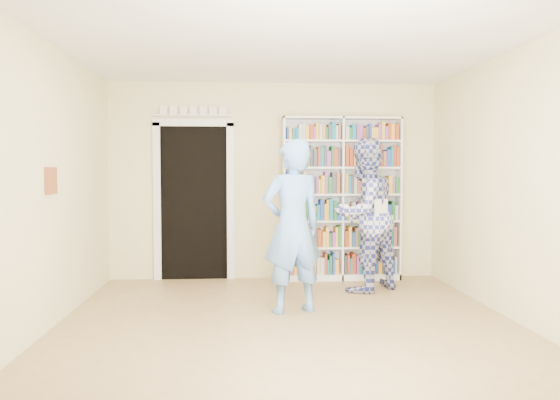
# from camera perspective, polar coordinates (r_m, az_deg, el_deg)

# --- Properties ---
(floor) EXTENTS (5.00, 5.00, 0.00)m
(floor) POSITION_cam_1_polar(r_m,az_deg,el_deg) (5.28, 1.00, -13.32)
(floor) COLOR olive
(floor) RESTS_ON ground
(ceiling) EXTENTS (5.00, 5.00, 0.00)m
(ceiling) POSITION_cam_1_polar(r_m,az_deg,el_deg) (5.21, 1.03, 16.47)
(ceiling) COLOR white
(ceiling) RESTS_ON wall_back
(wall_back) EXTENTS (4.50, 0.00, 4.50)m
(wall_back) POSITION_cam_1_polar(r_m,az_deg,el_deg) (7.57, -0.63, 1.98)
(wall_back) COLOR beige
(wall_back) RESTS_ON floor
(wall_left) EXTENTS (0.00, 5.00, 5.00)m
(wall_left) POSITION_cam_1_polar(r_m,az_deg,el_deg) (5.37, -23.68, 1.31)
(wall_left) COLOR beige
(wall_left) RESTS_ON floor
(wall_right) EXTENTS (0.00, 5.00, 5.00)m
(wall_right) POSITION_cam_1_polar(r_m,az_deg,el_deg) (5.73, 24.07, 1.39)
(wall_right) COLOR beige
(wall_right) RESTS_ON floor
(bookshelf) EXTENTS (1.62, 0.30, 2.22)m
(bookshelf) POSITION_cam_1_polar(r_m,az_deg,el_deg) (7.53, 6.43, 0.22)
(bookshelf) COLOR white
(bookshelf) RESTS_ON floor
(doorway) EXTENTS (1.10, 0.08, 2.43)m
(doorway) POSITION_cam_1_polar(r_m,az_deg,el_deg) (7.56, -8.97, 0.65)
(doorway) COLOR black
(doorway) RESTS_ON floor
(wall_art) EXTENTS (0.03, 0.25, 0.25)m
(wall_art) POSITION_cam_1_polar(r_m,az_deg,el_deg) (5.55, -22.80, 1.89)
(wall_art) COLOR brown
(wall_art) RESTS_ON wall_left
(man_blue) EXTENTS (0.77, 0.62, 1.82)m
(man_blue) POSITION_cam_1_polar(r_m,az_deg,el_deg) (5.71, 1.30, -2.79)
(man_blue) COLOR #6494DE
(man_blue) RESTS_ON floor
(man_plaid) EXTENTS (1.16, 1.11, 1.89)m
(man_plaid) POSITION_cam_1_polar(r_m,az_deg,el_deg) (6.84, 8.77, -1.55)
(man_plaid) COLOR navy
(man_plaid) RESTS_ON floor
(paper_sheet) EXTENTS (0.19, 0.11, 0.30)m
(paper_sheet) POSITION_cam_1_polar(r_m,az_deg,el_deg) (6.64, 10.52, -1.18)
(paper_sheet) COLOR white
(paper_sheet) RESTS_ON man_plaid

